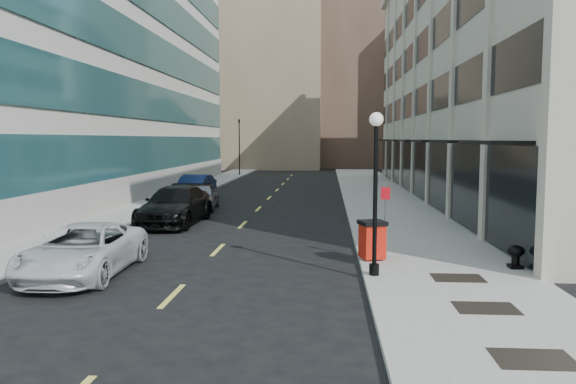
# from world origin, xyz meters

# --- Properties ---
(ground) EXTENTS (160.00, 160.00, 0.00)m
(ground) POSITION_xyz_m (0.00, 0.00, 0.00)
(ground) COLOR black
(ground) RESTS_ON ground
(sidewalk_right) EXTENTS (5.00, 80.00, 0.15)m
(sidewalk_right) POSITION_xyz_m (7.50, 20.00, 0.07)
(sidewalk_right) COLOR gray
(sidewalk_right) RESTS_ON ground
(sidewalk_left) EXTENTS (3.00, 80.00, 0.15)m
(sidewalk_left) POSITION_xyz_m (-6.50, 20.00, 0.07)
(sidewalk_left) COLOR gray
(sidewalk_left) RESTS_ON ground
(building_right) EXTENTS (15.30, 46.50, 18.25)m
(building_right) POSITION_xyz_m (16.94, 26.99, 8.99)
(building_right) COLOR #B8B19B
(building_right) RESTS_ON ground
(building_left) EXTENTS (16.14, 46.00, 20.00)m
(building_left) POSITION_xyz_m (-15.95, 27.00, 9.99)
(building_left) COLOR beige
(building_left) RESTS_ON ground
(skyline_tan_near) EXTENTS (14.00, 18.00, 28.00)m
(skyline_tan_near) POSITION_xyz_m (-4.00, 68.00, 14.00)
(skyline_tan_near) COLOR #948061
(skyline_tan_near) RESTS_ON ground
(skyline_brown) EXTENTS (12.00, 16.00, 34.00)m
(skyline_brown) POSITION_xyz_m (8.00, 72.00, 17.00)
(skyline_brown) COLOR brown
(skyline_brown) RESTS_ON ground
(skyline_tan_far) EXTENTS (12.00, 14.00, 22.00)m
(skyline_tan_far) POSITION_xyz_m (-14.00, 78.00, 11.00)
(skyline_tan_far) COLOR #948061
(skyline_tan_far) RESTS_ON ground
(skyline_stone) EXTENTS (10.00, 14.00, 20.00)m
(skyline_stone) POSITION_xyz_m (18.00, 66.00, 10.00)
(skyline_stone) COLOR #B8B19B
(skyline_stone) RESTS_ON ground
(grate_near) EXTENTS (1.40, 1.00, 0.01)m
(grate_near) POSITION_xyz_m (7.60, -2.00, 0.15)
(grate_near) COLOR black
(grate_near) RESTS_ON sidewalk_right
(grate_mid) EXTENTS (1.40, 1.00, 0.01)m
(grate_mid) POSITION_xyz_m (7.60, 1.00, 0.15)
(grate_mid) COLOR black
(grate_mid) RESTS_ON sidewalk_right
(grate_far) EXTENTS (1.40, 1.00, 0.01)m
(grate_far) POSITION_xyz_m (7.60, 3.80, 0.15)
(grate_far) COLOR black
(grate_far) RESTS_ON sidewalk_right
(road_centerline) EXTENTS (0.15, 68.20, 0.01)m
(road_centerline) POSITION_xyz_m (0.00, 17.00, 0.01)
(road_centerline) COLOR #D8CC4C
(road_centerline) RESTS_ON ground
(traffic_signal) EXTENTS (0.66, 0.66, 6.98)m
(traffic_signal) POSITION_xyz_m (-5.50, 48.00, 5.72)
(traffic_signal) COLOR black
(traffic_signal) RESTS_ON ground
(car_white_van) EXTENTS (2.60, 5.44, 1.50)m
(car_white_van) POSITION_xyz_m (-3.20, 3.96, 0.75)
(car_white_van) COLOR silver
(car_white_van) RESTS_ON ground
(car_black_pickup) EXTENTS (2.71, 6.18, 1.77)m
(car_black_pickup) POSITION_xyz_m (-3.20, 14.00, 0.88)
(car_black_pickup) COLOR black
(car_black_pickup) RESTS_ON ground
(car_silver_sedan) EXTENTS (2.16, 4.48, 1.47)m
(car_silver_sedan) POSITION_xyz_m (-3.20, 19.56, 0.74)
(car_silver_sedan) COLOR gray
(car_silver_sedan) RESTS_ON ground
(car_blue_sedan) EXTENTS (2.02, 5.05, 1.63)m
(car_blue_sedan) POSITION_xyz_m (-4.80, 24.55, 0.82)
(car_blue_sedan) COLOR navy
(car_blue_sedan) RESTS_ON ground
(trash_bin) EXTENTS (0.98, 0.98, 1.26)m
(trash_bin) POSITION_xyz_m (5.40, 6.09, 0.83)
(trash_bin) COLOR red
(trash_bin) RESTS_ON sidewalk_right
(lamppost) EXTENTS (0.39, 0.39, 4.71)m
(lamppost) POSITION_xyz_m (5.30, 4.00, 2.92)
(lamppost) COLOR black
(lamppost) RESTS_ON sidewalk_right
(sign_post) EXTENTS (0.29, 0.09, 2.47)m
(sign_post) POSITION_xyz_m (5.83, 6.39, 1.74)
(sign_post) COLOR slate
(sign_post) RESTS_ON sidewalk_right
(urn_planter) EXTENTS (0.51, 0.51, 0.70)m
(urn_planter) POSITION_xyz_m (9.60, 5.15, 0.58)
(urn_planter) COLOR black
(urn_planter) RESTS_ON sidewalk_right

